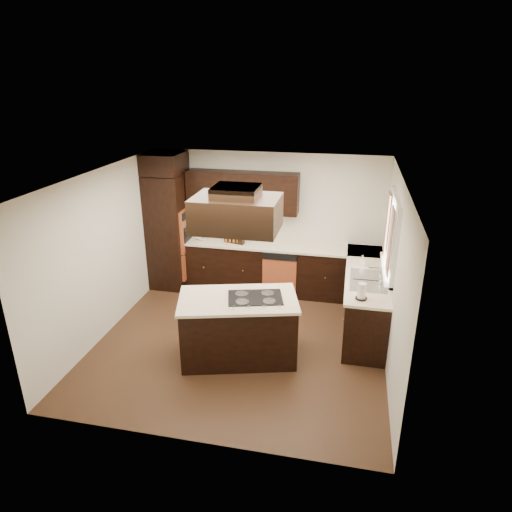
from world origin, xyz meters
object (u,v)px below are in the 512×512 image
range_hood (236,213)px  spice_rack (234,235)px  oven_column (169,231)px  island (238,329)px

range_hood → spice_rack: (-0.63, 2.26, -1.08)m
oven_column → spice_rack: oven_column is taller
oven_column → spice_rack: bearing=0.2°
range_hood → oven_column: bearing=129.7°
island → oven_column: bearing=115.9°
island → range_hood: bearing=-90.9°
oven_column → range_hood: size_ratio=2.02×
island → range_hood: (0.04, -0.14, 1.72)m
range_hood → spice_rack: bearing=105.7°
island → range_hood: size_ratio=1.48×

